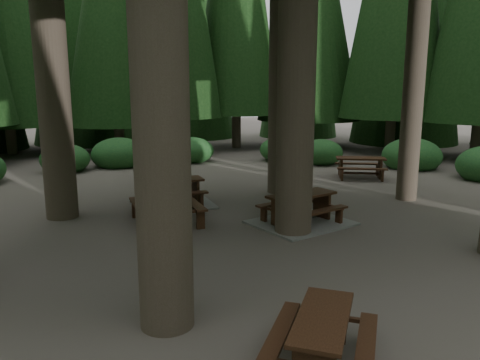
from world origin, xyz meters
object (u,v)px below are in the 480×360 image
object	(u,v)px
picnic_table_a	(301,214)
picnic_table_d	(361,164)
picnic_table_c	(172,196)
picnic_table_e	(322,333)
picnic_table_b	(166,201)

from	to	relation	value
picnic_table_a	picnic_table_d	size ratio (longest dim) A/B	1.20
picnic_table_a	picnic_table_c	xyz separation A→B (m)	(-2.57, 2.96, -0.00)
picnic_table_e	picnic_table_b	bearing A→B (deg)	42.59
picnic_table_b	picnic_table_d	world-z (taller)	picnic_table_b
picnic_table_c	picnic_table_e	world-z (taller)	picnic_table_c
picnic_table_d	picnic_table_e	size ratio (longest dim) A/B	1.13
picnic_table_b	picnic_table_e	bearing A→B (deg)	-176.51
picnic_table_b	picnic_table_c	distance (m)	1.83
picnic_table_c	picnic_table_b	bearing A→B (deg)	-106.81
picnic_table_a	picnic_table_b	world-z (taller)	picnic_table_b
picnic_table_d	picnic_table_a	bearing A→B (deg)	-109.00
picnic_table_a	picnic_table_d	distance (m)	6.64
picnic_table_d	picnic_table_b	bearing A→B (deg)	-129.52
picnic_table_b	picnic_table_e	size ratio (longest dim) A/B	0.99
picnic_table_b	picnic_table_c	size ratio (longest dim) A/B	0.87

